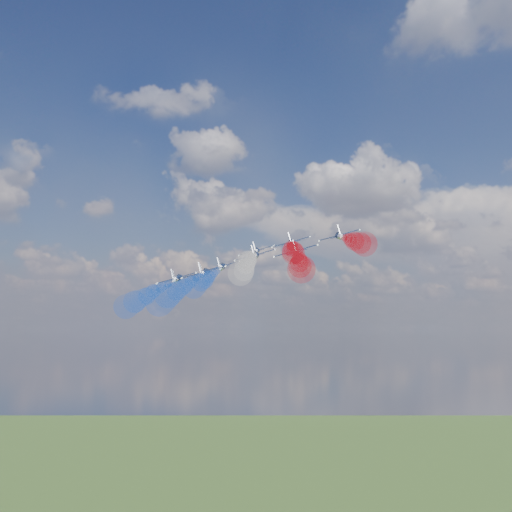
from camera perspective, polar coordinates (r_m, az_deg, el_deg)
The scene contains 16 objects.
jet_lead at distance 184.86m, azimuth 0.06°, elevation 0.43°, with size 10.82×13.53×3.61m, color black, non-canonical shape.
trail_lead at distance 155.55m, azimuth -0.44°, elevation -0.09°, with size 4.51×46.84×4.51m, color white, non-canonical shape.
jet_inner_left at distance 172.42m, azimuth -3.03°, elevation -0.98°, with size 10.82×13.53×3.61m, color black, non-canonical shape.
trail_inner_left at distance 143.30m, azimuth -4.21°, elevation -1.84°, with size 4.51×46.84×4.51m, color blue, non-canonical shape.
jet_inner_right at distance 170.56m, azimuth 3.14°, elevation 1.18°, with size 10.82×13.53×3.61m, color black, non-canonical shape.
trail_inner_right at distance 141.19m, azimuth 3.23°, elevation 0.76°, with size 4.51×46.84×4.51m, color red, non-canonical shape.
jet_outer_left at distance 163.67m, azimuth -6.97°, elevation -2.01°, with size 10.82×13.53×3.61m, color black, non-canonical shape.
trail_outer_left at distance 134.94m, azimuth -9.07°, elevation -3.14°, with size 4.51×46.84×4.51m, color blue, non-canonical shape.
jet_center_third at distance 159.63m, azimuth -0.04°, elevation 0.03°, with size 10.82×13.53×3.61m, color black, non-canonical shape.
trail_center_third at distance 130.33m, azimuth -0.66°, elevation -0.69°, with size 4.51×46.84×4.51m, color white, non-canonical shape.
jet_outer_right at distance 161.39m, azimuth 7.39°, elevation 1.76°, with size 10.82×13.53×3.61m, color black, non-canonical shape.
trail_outer_right at distance 132.13m, azimuth 8.43°, elevation 1.44°, with size 4.51×46.84×4.51m, color red, non-canonical shape.
jet_rear_left at distance 147.70m, azimuth -4.58°, elevation -1.51°, with size 10.82×13.53×3.61m, color black, non-canonical shape.
trail_rear_left at distance 118.73m, azimuth -6.38°, elevation -2.68°, with size 4.51×46.84×4.51m, color blue, non-canonical shape.
jet_rear_right at distance 148.07m, azimuth 3.58°, elevation 0.38°, with size 10.82×13.53×3.61m, color black, non-canonical shape.
trail_rear_right at distance 118.73m, azimuth 3.79°, elevation -0.32°, with size 4.51×46.84×4.51m, color red, non-canonical shape.
Camera 1 is at (110.97, -134.47, 133.80)m, focal length 45.01 mm.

